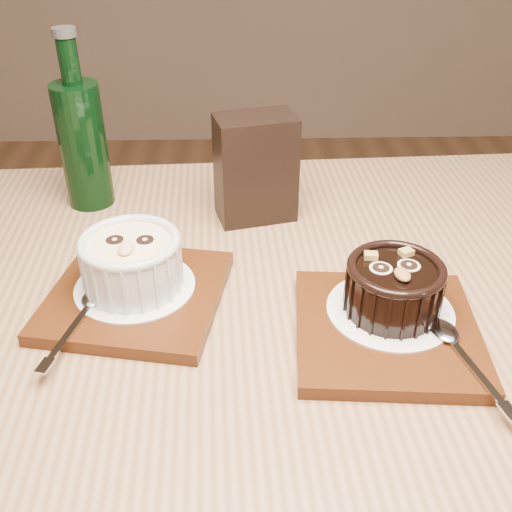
% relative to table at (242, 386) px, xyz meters
% --- Properties ---
extents(table, '(1.24, 0.85, 0.75)m').
position_rel_table_xyz_m(table, '(0.00, 0.00, 0.00)').
color(table, brown).
rests_on(table, ground).
extents(tray_left, '(0.21, 0.21, 0.01)m').
position_rel_table_xyz_m(tray_left, '(-0.11, 0.04, 0.10)').
color(tray_left, '#4B220C').
rests_on(tray_left, table).
extents(doily_left, '(0.13, 0.13, 0.00)m').
position_rel_table_xyz_m(doily_left, '(-0.11, 0.05, 0.11)').
color(doily_left, white).
rests_on(doily_left, tray_left).
extents(ramekin_white, '(0.11, 0.11, 0.06)m').
position_rel_table_xyz_m(ramekin_white, '(-0.11, 0.05, 0.14)').
color(ramekin_white, silver).
rests_on(ramekin_white, doily_left).
extents(spoon_left, '(0.06, 0.14, 0.01)m').
position_rel_table_xyz_m(spoon_left, '(-0.16, -0.01, 0.11)').
color(spoon_left, silver).
rests_on(spoon_left, tray_left).
extents(tray_right, '(0.19, 0.19, 0.01)m').
position_rel_table_xyz_m(tray_right, '(0.15, -0.02, 0.10)').
color(tray_right, '#4B220C').
rests_on(tray_right, table).
extents(doily_right, '(0.13, 0.13, 0.00)m').
position_rel_table_xyz_m(doily_right, '(0.15, -0.00, 0.11)').
color(doily_right, white).
rests_on(doily_right, tray_right).
extents(ramekin_dark, '(0.10, 0.10, 0.06)m').
position_rel_table_xyz_m(ramekin_dark, '(0.15, -0.00, 0.14)').
color(ramekin_dark, black).
rests_on(ramekin_dark, doily_right).
extents(spoon_right, '(0.06, 0.14, 0.01)m').
position_rel_table_xyz_m(spoon_right, '(0.21, -0.07, 0.11)').
color(spoon_right, silver).
rests_on(spoon_right, tray_right).
extents(condiment_stand, '(0.11, 0.08, 0.14)m').
position_rel_table_xyz_m(condiment_stand, '(0.02, 0.23, 0.16)').
color(condiment_stand, black).
rests_on(condiment_stand, table).
extents(green_bottle, '(0.06, 0.06, 0.24)m').
position_rel_table_xyz_m(green_bottle, '(-0.21, 0.27, 0.18)').
color(green_bottle, black).
rests_on(green_bottle, table).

